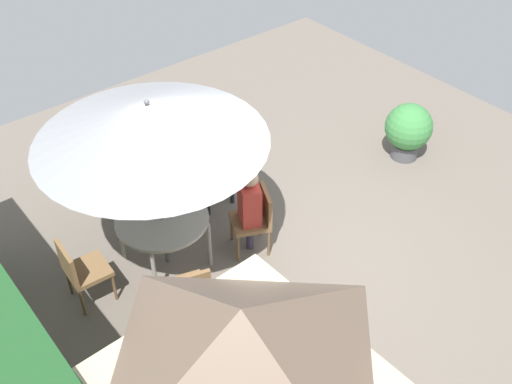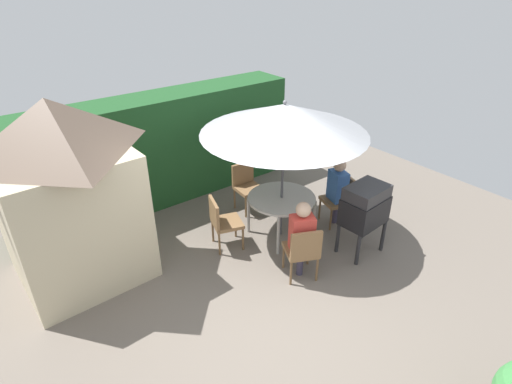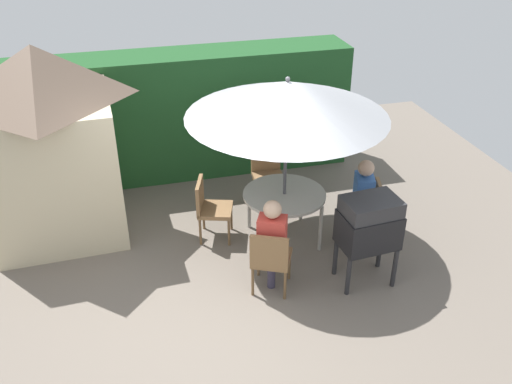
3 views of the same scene
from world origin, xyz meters
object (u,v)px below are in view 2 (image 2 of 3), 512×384
object	(u,v)px
bbq_grill	(365,206)
garden_shed	(67,191)
chair_near_shed	(303,250)
chair_toward_hedge	(246,184)
chair_far_side	(341,196)
person_in_red	(302,231)
person_in_blue	(338,184)
patio_table	(282,200)
chair_toward_house	(222,220)
patio_umbrella	(284,119)

from	to	relation	value
bbq_grill	garden_shed	bearing A→B (deg)	148.79
chair_near_shed	chair_toward_hedge	xyz separation A→B (m)	(0.57, 2.15, 0.00)
chair_far_side	person_in_red	size ratio (longest dim) A/B	0.71
garden_shed	person_in_blue	bearing A→B (deg)	-19.30
patio_table	person_in_blue	bearing A→B (deg)	-16.60
chair_toward_house	person_in_blue	bearing A→B (deg)	-16.94
chair_near_shed	chair_toward_house	distance (m)	1.46
chair_toward_house	person_in_red	distance (m)	1.43
chair_toward_hedge	chair_far_side	bearing A→B (deg)	-53.72
chair_toward_hedge	person_in_blue	bearing A→B (deg)	-55.47
person_in_blue	chair_near_shed	bearing A→B (deg)	-153.68
chair_near_shed	chair_far_side	distance (m)	1.77
chair_toward_house	person_in_red	xyz separation A→B (m)	(0.53, -1.30, 0.26)
garden_shed	chair_toward_house	world-z (taller)	garden_shed
garden_shed	chair_far_side	size ratio (longest dim) A/B	3.01
patio_table	chair_far_side	size ratio (longest dim) A/B	1.27
patio_umbrella	person_in_red	size ratio (longest dim) A/B	2.07
chair_toward_house	person_in_blue	world-z (taller)	person_in_blue
bbq_grill	person_in_red	distance (m)	1.19
person_in_blue	bbq_grill	bearing A→B (deg)	-110.38
patio_umbrella	chair_toward_hedge	distance (m)	1.92
patio_table	person_in_red	size ratio (longest dim) A/B	0.90
chair_far_side	garden_shed	bearing A→B (deg)	160.76
chair_far_side	chair_toward_hedge	world-z (taller)	same
bbq_grill	chair_near_shed	bearing A→B (deg)	175.89
bbq_grill	person_in_blue	distance (m)	0.90
chair_toward_house	chair_far_side	bearing A→B (deg)	-16.93
chair_toward_house	person_in_red	bearing A→B (deg)	-67.73
chair_toward_house	patio_table	bearing A→B (deg)	-17.29
garden_shed	chair_toward_hedge	distance (m)	3.20
chair_far_side	person_in_red	distance (m)	1.73
bbq_grill	chair_toward_house	xyz separation A→B (m)	(-1.71, 1.46, -0.33)
garden_shed	patio_umbrella	size ratio (longest dim) A/B	1.04
chair_far_side	person_in_blue	distance (m)	0.28
patio_umbrella	chair_toward_house	bearing A→B (deg)	162.71
chair_toward_hedge	person_in_red	world-z (taller)	person_in_red
patio_table	bbq_grill	size ratio (longest dim) A/B	0.95
patio_umbrella	chair_near_shed	xyz separation A→B (m)	(-0.50, -1.06, -1.58)
person_in_red	patio_table	bearing A→B (deg)	64.78
garden_shed	person_in_blue	xyz separation A→B (m)	(4.04, -1.42, -0.60)
patio_umbrella	person_in_red	bearing A→B (deg)	-115.22
patio_umbrella	chair_far_side	bearing A→B (deg)	-16.60
person_in_blue	chair_toward_hedge	bearing A→B (deg)	124.53
garden_shed	chair_toward_house	distance (m)	2.34
garden_shed	chair_toward_house	size ratio (longest dim) A/B	3.01
patio_table	bbq_grill	bearing A→B (deg)	-58.13
chair_near_shed	person_in_blue	world-z (taller)	person_in_blue
garden_shed	person_in_red	size ratio (longest dim) A/B	2.15
garden_shed	bbq_grill	xyz separation A→B (m)	(3.73, -2.26, -0.54)
patio_table	person_in_blue	xyz separation A→B (m)	(1.03, -0.31, 0.10)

